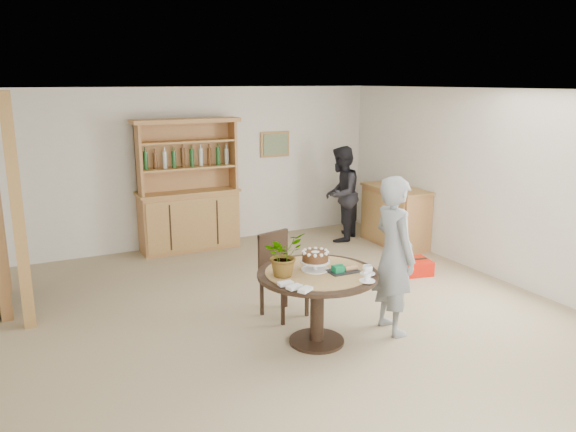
# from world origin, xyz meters

# --- Properties ---
(ground) EXTENTS (7.00, 7.00, 0.00)m
(ground) POSITION_xyz_m (0.00, 0.00, 0.00)
(ground) COLOR tan
(ground) RESTS_ON ground
(room_shell) EXTENTS (6.04, 7.04, 2.52)m
(room_shell) POSITION_xyz_m (0.00, 0.01, 1.74)
(room_shell) COLOR white
(room_shell) RESTS_ON ground
(pine_post) EXTENTS (0.12, 0.12, 2.50)m
(pine_post) POSITION_xyz_m (-2.70, 1.20, 1.25)
(pine_post) COLOR #B8854D
(pine_post) RESTS_ON ground
(hutch) EXTENTS (1.62, 0.54, 2.04)m
(hutch) POSITION_xyz_m (-0.30, 3.24, 0.69)
(hutch) COLOR #B5824C
(hutch) RESTS_ON ground
(sideboard) EXTENTS (0.54, 1.26, 0.94)m
(sideboard) POSITION_xyz_m (2.74, 2.00, 0.47)
(sideboard) COLOR #B5824C
(sideboard) RESTS_ON ground
(dining_table) EXTENTS (1.20, 1.20, 0.76)m
(dining_table) POSITION_xyz_m (-0.11, -0.51, 0.60)
(dining_table) COLOR black
(dining_table) RESTS_ON ground
(dining_chair) EXTENTS (0.52, 0.52, 0.95)m
(dining_chair) POSITION_xyz_m (-0.13, 0.32, 0.54)
(dining_chair) COLOR black
(dining_chair) RESTS_ON ground
(birthday_cake) EXTENTS (0.30, 0.30, 0.20)m
(birthday_cake) POSITION_xyz_m (-0.11, -0.46, 0.88)
(birthday_cake) COLOR white
(birthday_cake) RESTS_ON dining_table
(flower_vase) EXTENTS (0.47, 0.44, 0.42)m
(flower_vase) POSITION_xyz_m (-0.46, -0.46, 0.97)
(flower_vase) COLOR #3F7233
(flower_vase) RESTS_ON dining_table
(gift_tray) EXTENTS (0.30, 0.20, 0.08)m
(gift_tray) POSITION_xyz_m (0.11, -0.63, 0.79)
(gift_tray) COLOR black
(gift_tray) RESTS_ON dining_table
(coffee_cup_a) EXTENTS (0.15, 0.15, 0.09)m
(coffee_cup_a) POSITION_xyz_m (0.29, -0.79, 0.80)
(coffee_cup_a) COLOR white
(coffee_cup_a) RESTS_ON dining_table
(coffee_cup_b) EXTENTS (0.15, 0.15, 0.08)m
(coffee_cup_b) POSITION_xyz_m (0.17, -0.96, 0.79)
(coffee_cup_b) COLOR white
(coffee_cup_b) RESTS_ON dining_table
(napkins) EXTENTS (0.24, 0.33, 0.03)m
(napkins) POSITION_xyz_m (-0.52, -0.82, 0.77)
(napkins) COLOR white
(napkins) RESTS_ON dining_table
(teen_boy) EXTENTS (0.45, 0.64, 1.67)m
(teen_boy) POSITION_xyz_m (0.74, -0.61, 0.83)
(teen_boy) COLOR gray
(teen_boy) RESTS_ON ground
(adult_person) EXTENTS (0.96, 0.95, 1.56)m
(adult_person) POSITION_xyz_m (2.09, 2.62, 0.78)
(adult_person) COLOR black
(adult_person) RESTS_ON ground
(red_suitcase) EXTENTS (0.67, 0.51, 0.21)m
(red_suitcase) POSITION_xyz_m (2.03, 0.74, 0.10)
(red_suitcase) COLOR red
(red_suitcase) RESTS_ON ground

